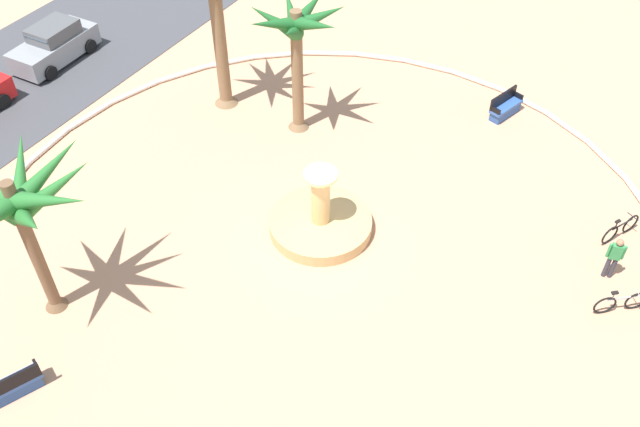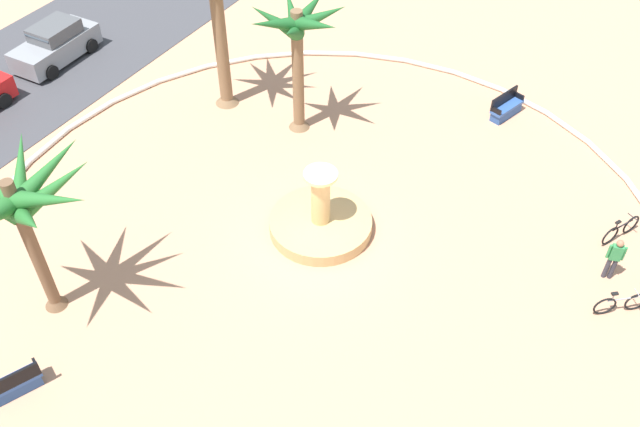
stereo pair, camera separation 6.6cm
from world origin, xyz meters
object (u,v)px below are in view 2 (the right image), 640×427
person_cyclist_helmet (614,257)px  palm_tree_by_curb (297,37)px  bench_east (12,386)px  palm_tree_near_fountain (16,204)px  bicycle_red_frame (620,304)px  bicycle_by_lamppost (621,230)px  parked_car_second (55,44)px  fountain (321,222)px  bench_southeast (506,108)px

person_cyclist_helmet → palm_tree_by_curb: bearing=82.2°
person_cyclist_helmet → bench_east: bearing=134.0°
palm_tree_by_curb → person_cyclist_helmet: (-1.72, -12.46, -3.08)m
palm_tree_near_fountain → person_cyclist_helmet: (9.61, -14.13, -3.29)m
bicycle_red_frame → bicycle_by_lamppost: (3.15, 0.74, 0.00)m
palm_tree_by_curb → bicycle_by_lamppost: size_ratio=3.40×
palm_tree_near_fountain → bicycle_red_frame: bearing=-60.4°
palm_tree_near_fountain → bicycle_by_lamppost: (11.52, -14.02, -3.82)m
parked_car_second → bicycle_by_lamppost: bearing=-86.6°
palm_tree_near_fountain → palm_tree_by_curb: size_ratio=1.00×
person_cyclist_helmet → parked_car_second: size_ratio=0.40×
fountain → bench_southeast: (9.34, -3.13, 0.01)m
palm_tree_by_curb → bicycle_red_frame: bearing=-102.7°
bench_east → bicycle_red_frame: bearing=-50.3°
parked_car_second → bicycle_red_frame: bearing=-93.9°
bicycle_by_lamppost → palm_tree_near_fountain: bearing=129.4°
bench_east → bicycle_by_lamppost: size_ratio=1.07×
palm_tree_near_fountain → bench_east: palm_tree_near_fountain is taller
bicycle_red_frame → bicycle_by_lamppost: same height
palm_tree_near_fountain → parked_car_second: size_ratio=1.30×
bicycle_red_frame → fountain: bearing=99.2°
person_cyclist_helmet → parked_car_second: parked_car_second is taller
parked_car_second → bench_east: bearing=-138.3°
palm_tree_near_fountain → bicycle_by_lamppost: palm_tree_near_fountain is taller
bench_east → bicycle_red_frame: size_ratio=1.23×
palm_tree_near_fountain → palm_tree_by_curb: (11.33, -1.67, -0.21)m
palm_tree_near_fountain → bench_east: 4.95m
palm_tree_by_curb → bicycle_by_lamppost: (0.20, -12.35, -3.62)m
bench_southeast → parked_car_second: parked_car_second is taller
person_cyclist_helmet → bicycle_by_lamppost: bearing=3.3°
palm_tree_by_curb → palm_tree_near_fountain: bearing=171.6°
fountain → bicycle_red_frame: bearing=-80.8°
palm_tree_by_curb → bench_east: 14.61m
bicycle_by_lamppost → fountain: bearing=118.2°
palm_tree_near_fountain → bench_east: size_ratio=3.16×
bench_southeast → bench_east: bearing=159.5°
bench_east → bicycle_red_frame: bench_east is taller
fountain → parked_car_second: fountain is taller
bench_east → parked_car_second: (12.89, 11.48, 0.43)m
bicycle_by_lamppost → person_cyclist_helmet: size_ratio=0.95×
fountain → bench_southeast: size_ratio=2.06×
fountain → person_cyclist_helmet: fountain is taller
bench_east → bicycle_by_lamppost: (14.34, -12.73, 0.04)m
palm_tree_near_fountain → person_cyclist_helmet: 17.40m
palm_tree_by_curb → person_cyclist_helmet: palm_tree_by_curb is taller
palm_tree_near_fountain → parked_car_second: palm_tree_near_fountain is taller
fountain → bicycle_red_frame: size_ratio=2.56×
palm_tree_by_curb → bicycle_red_frame: 13.90m
fountain → bench_southeast: bearing=-18.5°
bicycle_red_frame → parked_car_second: bearing=86.1°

